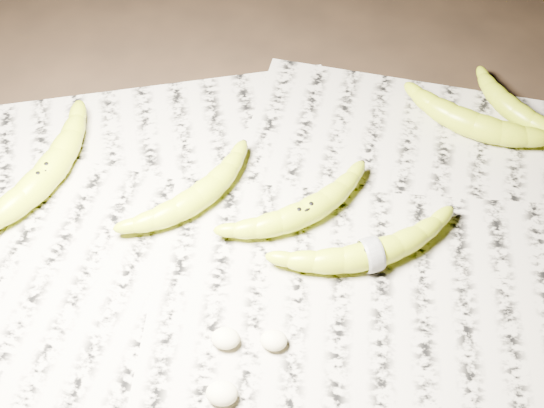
# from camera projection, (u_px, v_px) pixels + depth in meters

# --- Properties ---
(ground) EXTENTS (3.00, 3.00, 0.00)m
(ground) POSITION_uv_depth(u_px,v_px,m) (280.00, 247.00, 0.95)
(ground) COLOR black
(ground) RESTS_ON ground
(newspaper_patch) EXTENTS (0.90, 0.70, 0.01)m
(newspaper_patch) POSITION_uv_depth(u_px,v_px,m) (278.00, 257.00, 0.94)
(newspaper_patch) COLOR #AEA795
(newspaper_patch) RESTS_ON ground
(banana_left_a) EXTENTS (0.14, 0.24, 0.04)m
(banana_left_a) POSITION_uv_depth(u_px,v_px,m) (43.00, 176.00, 0.99)
(banana_left_a) COLOR #BFC919
(banana_left_a) RESTS_ON newspaper_patch
(banana_left_b) EXTENTS (0.16, 0.17, 0.04)m
(banana_left_b) POSITION_uv_depth(u_px,v_px,m) (197.00, 196.00, 0.97)
(banana_left_b) COLOR #BFC919
(banana_left_b) RESTS_ON newspaper_patch
(banana_center) EXTENTS (0.19, 0.16, 0.04)m
(banana_center) POSITION_uv_depth(u_px,v_px,m) (304.00, 211.00, 0.96)
(banana_center) COLOR #BFC919
(banana_center) RESTS_ON newspaper_patch
(banana_taped) EXTENTS (0.22, 0.14, 0.04)m
(banana_taped) POSITION_uv_depth(u_px,v_px,m) (371.00, 253.00, 0.92)
(banana_taped) COLOR #BFC919
(banana_taped) RESTS_ON newspaper_patch
(banana_upper_a) EXTENTS (0.21, 0.13, 0.04)m
(banana_upper_a) POSITION_uv_depth(u_px,v_px,m) (476.00, 124.00, 1.05)
(banana_upper_a) COLOR #BFC919
(banana_upper_a) RESTS_ON newspaper_patch
(banana_upper_b) EXTENTS (0.15, 0.15, 0.03)m
(banana_upper_b) POSITION_uv_depth(u_px,v_px,m) (516.00, 110.00, 1.07)
(banana_upper_b) COLOR #BFC919
(banana_upper_b) RESTS_ON newspaper_patch
(measuring_tape) EXTENTS (0.02, 0.04, 0.05)m
(measuring_tape) POSITION_uv_depth(u_px,v_px,m) (371.00, 253.00, 0.92)
(measuring_tape) COLOR white
(measuring_tape) RESTS_ON newspaper_patch
(flesh_chunk_a) EXTENTS (0.04, 0.03, 0.02)m
(flesh_chunk_a) POSITION_uv_depth(u_px,v_px,m) (222.00, 392.00, 0.81)
(flesh_chunk_a) COLOR beige
(flesh_chunk_a) RESTS_ON newspaper_patch
(flesh_chunk_b) EXTENTS (0.03, 0.03, 0.02)m
(flesh_chunk_b) POSITION_uv_depth(u_px,v_px,m) (225.00, 337.00, 0.86)
(flesh_chunk_b) COLOR beige
(flesh_chunk_b) RESTS_ON newspaper_patch
(flesh_chunk_c) EXTENTS (0.03, 0.03, 0.02)m
(flesh_chunk_c) POSITION_uv_depth(u_px,v_px,m) (274.00, 339.00, 0.85)
(flesh_chunk_c) COLOR beige
(flesh_chunk_c) RESTS_ON newspaper_patch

